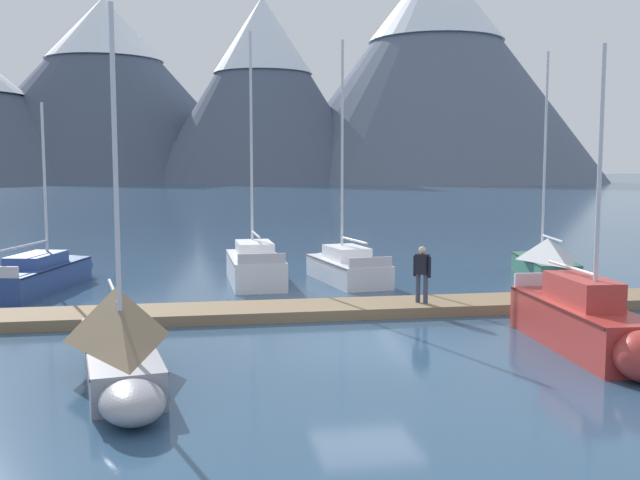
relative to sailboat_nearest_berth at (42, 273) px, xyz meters
name	(u,v)px	position (x,y,z in m)	size (l,w,h in m)	color
ground_plane	(366,347)	(9.25, -10.27, -0.55)	(700.00, 700.00, 0.00)	#2D4C6B
mountain_central_massif	(105,88)	(-15.83, 191.52, 25.89)	(92.00, 92.00, 51.50)	#424C60
mountain_shoulder_ridge	(263,87)	(26.10, 163.36, 24.13)	(58.69, 58.69, 47.39)	#4C566B
mountain_east_summit	(435,66)	(73.35, 165.23, 30.88)	(91.10, 91.10, 60.73)	slate
dock	(333,309)	(9.25, -6.27, -0.41)	(22.60, 2.50, 0.30)	#846B4C
sailboat_nearest_berth	(42,273)	(0.00, 0.00, 0.00)	(3.35, 7.05, 6.60)	navy
sailboat_second_berth	(119,336)	(3.60, -11.72, 0.30)	(2.29, 6.72, 7.51)	#93939E
sailboat_mid_dock_port	(254,264)	(7.55, 0.27, 0.10)	(1.89, 5.75, 9.34)	white
sailboat_mid_dock_starboard	(343,266)	(10.95, -0.04, 0.01)	(2.46, 5.83, 9.04)	silver
sailboat_far_berth	(586,323)	(14.18, -11.74, 0.15)	(1.78, 6.15, 7.05)	#B2332D
sailboat_outer_slip	(543,258)	(18.85, -0.78, 0.21)	(2.62, 5.77, 8.74)	#336B56
person_on_dock	(422,271)	(11.90, -6.57, 0.71)	(0.42, 0.46, 1.69)	#384256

